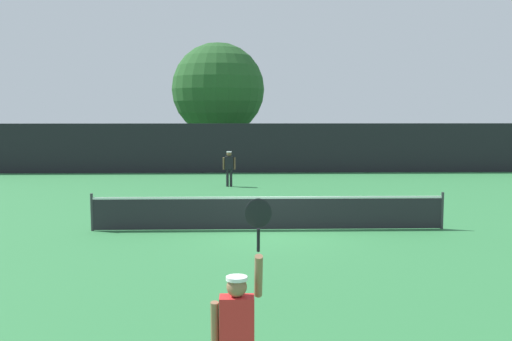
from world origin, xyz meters
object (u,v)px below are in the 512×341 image
at_px(player_serving, 238,325).
at_px(parked_car_near, 142,150).
at_px(large_tree, 218,89).
at_px(parked_car_mid, 347,151).
at_px(tennis_ball, 337,214).
at_px(player_receiving, 229,165).
at_px(parked_car_far, 392,149).

distance_m(player_serving, parked_car_near, 33.85).
distance_m(large_tree, parked_car_mid, 9.45).
bearing_deg(tennis_ball, parked_car_near, 115.47).
distance_m(parked_car_near, parked_car_mid, 13.72).
bearing_deg(parked_car_near, tennis_ball, -56.37).
height_order(player_receiving, parked_car_near, parked_car_near).
distance_m(player_receiving, parked_car_near, 14.49).
height_order(player_serving, parked_car_mid, player_serving).
xyz_separation_m(large_tree, parked_car_far, (11.80, 2.86, -3.96)).
xyz_separation_m(parked_car_mid, parked_car_far, (3.35, 1.42, 0.00)).
bearing_deg(large_tree, tennis_ball, -76.03).
height_order(parked_car_near, parked_car_mid, same).
xyz_separation_m(large_tree, parked_car_mid, (8.46, 1.43, -3.96)).
relative_size(player_receiving, parked_car_far, 0.37).
height_order(player_receiving, parked_car_mid, parked_car_mid).
relative_size(tennis_ball, parked_car_near, 0.02).
height_order(tennis_ball, parked_car_mid, parked_car_mid).
bearing_deg(parked_car_far, player_serving, -105.61).
xyz_separation_m(player_receiving, parked_car_far, (10.92, 13.72, -0.19)).
bearing_deg(large_tree, parked_car_near, 156.52).
relative_size(parked_car_near, parked_car_mid, 1.02).
xyz_separation_m(tennis_ball, parked_car_near, (-9.78, 20.54, 0.74)).
distance_m(tennis_ball, parked_car_far, 22.35).
bearing_deg(player_receiving, parked_car_mid, -121.64).
distance_m(player_serving, large_tree, 31.18).
distance_m(player_serving, player_receiving, 20.07).
bearing_deg(parked_car_mid, player_receiving, -117.62).
bearing_deg(parked_car_mid, player_serving, -98.37).
relative_size(player_serving, parked_car_far, 0.57).
xyz_separation_m(player_serving, parked_car_near, (-6.58, 33.21, -0.29)).
distance_m(large_tree, parked_car_near, 6.95).
height_order(parked_car_mid, parked_car_far, same).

